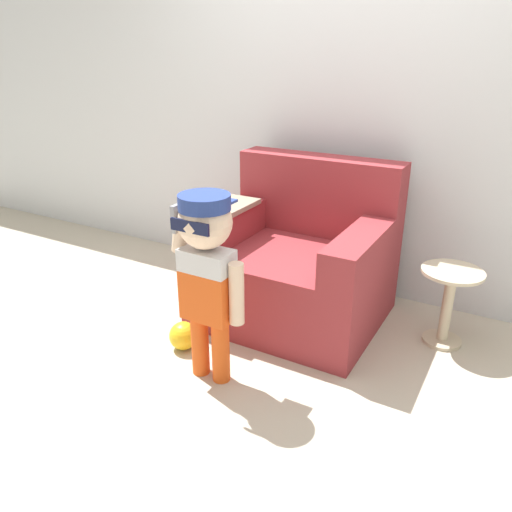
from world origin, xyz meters
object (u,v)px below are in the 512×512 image
Objects in this scene: armchair at (297,262)px; side_table at (448,299)px; toy_ball at (183,336)px; person_child at (207,261)px.

armchair is 0.89m from side_table.
toy_ball is (-1.25, -0.79, -0.19)m from side_table.
person_child is 2.14× the size of side_table.
person_child is at bearing -136.35° from side_table.
side_table is (0.97, 0.92, -0.37)m from person_child.
person_child reaches higher than toy_ball.
armchair reaches higher than side_table.
side_table is 2.83× the size of toy_ball.
person_child reaches higher than armchair.
armchair is 1.11× the size of person_child.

